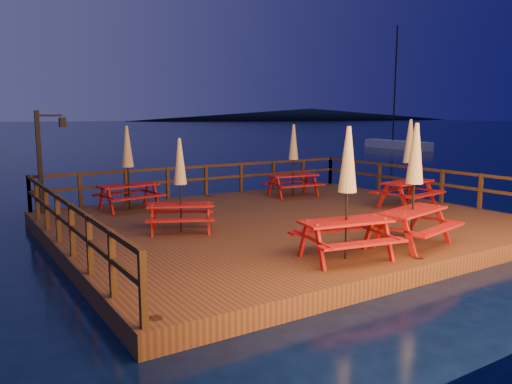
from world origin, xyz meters
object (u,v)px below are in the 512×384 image
Objects in this scene: sailboat at (397,145)px; picnic_table_2 at (293,159)px; picnic_table_1 at (128,166)px; picnic_table_0 at (180,184)px; lamp_post at (45,152)px.

sailboat is 33.29m from picnic_table_2.
picnic_table_0 is at bearing -95.03° from picnic_table_1.
lamp_post is 39.32m from sailboat.
lamp_post is 0.25× the size of sailboat.
picnic_table_0 is at bearing -62.67° from lamp_post.
picnic_table_0 is 0.91× the size of picnic_table_1.
picnic_table_0 is at bearing -146.24° from picnic_table_2.
picnic_table_2 is at bearing -138.98° from sailboat.
picnic_table_2 is at bearing -10.65° from lamp_post.
sailboat is 5.12× the size of picnic_table_0.
lamp_post is at bearing 142.80° from picnic_table_0.
picnic_table_1 reaches higher than picnic_table_0.
lamp_post reaches higher than picnic_table_0.
picnic_table_1 is (-0.12, 3.60, 0.12)m from picnic_table_0.
picnic_table_2 is (5.65, 2.96, 0.12)m from picnic_table_0.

